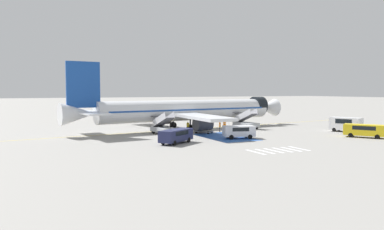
{
  "coord_description": "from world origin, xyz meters",
  "views": [
    {
      "loc": [
        -27.27,
        -57.5,
        6.66
      ],
      "look_at": [
        -0.62,
        -0.51,
        2.54
      ],
      "focal_mm": 35.0,
      "sensor_mm": 36.0,
      "label": 1
    }
  ],
  "objects_px": {
    "service_van_2": "(239,131)",
    "ground_crew_1": "(220,126)",
    "fuel_tanker": "(112,112)",
    "boarding_stairs_forward": "(246,123)",
    "boarding_stairs_aft": "(163,128)",
    "service_van_3": "(346,123)",
    "ground_crew_2": "(225,124)",
    "baggage_cart": "(204,132)",
    "ground_crew_0": "(188,126)",
    "service_van_1": "(176,135)",
    "service_van_0": "(365,130)",
    "airliner": "(186,110)"
  },
  "relations": [
    {
      "from": "boarding_stairs_aft",
      "to": "boarding_stairs_forward",
      "type": "bearing_deg",
      "value": -0.0
    },
    {
      "from": "airliner",
      "to": "service_van_3",
      "type": "distance_m",
      "value": 26.2
    },
    {
      "from": "fuel_tanker",
      "to": "service_van_3",
      "type": "xyz_separation_m",
      "value": [
        28.88,
        -39.01,
        -0.5
      ]
    },
    {
      "from": "fuel_tanker",
      "to": "ground_crew_2",
      "type": "relative_size",
      "value": 5.97
    },
    {
      "from": "boarding_stairs_forward",
      "to": "ground_crew_1",
      "type": "distance_m",
      "value": 7.62
    },
    {
      "from": "service_van_2",
      "to": "service_van_3",
      "type": "height_order",
      "value": "service_van_3"
    },
    {
      "from": "ground_crew_0",
      "to": "service_van_2",
      "type": "bearing_deg",
      "value": -49.03
    },
    {
      "from": "service_van_2",
      "to": "ground_crew_0",
      "type": "distance_m",
      "value": 10.91
    },
    {
      "from": "boarding_stairs_forward",
      "to": "boarding_stairs_aft",
      "type": "distance_m",
      "value": 16.37
    },
    {
      "from": "boarding_stairs_aft",
      "to": "service_van_3",
      "type": "height_order",
      "value": "boarding_stairs_aft"
    },
    {
      "from": "service_van_1",
      "to": "service_van_2",
      "type": "bearing_deg",
      "value": -119.22
    },
    {
      "from": "service_van_0",
      "to": "service_van_1",
      "type": "height_order",
      "value": "service_van_0"
    },
    {
      "from": "fuel_tanker",
      "to": "airliner",
      "type": "bearing_deg",
      "value": -64.07
    },
    {
      "from": "service_van_3",
      "to": "ground_crew_0",
      "type": "distance_m",
      "value": 25.45
    },
    {
      "from": "boarding_stairs_forward",
      "to": "service_van_0",
      "type": "bearing_deg",
      "value": -72.89
    },
    {
      "from": "service_van_3",
      "to": "ground_crew_2",
      "type": "bearing_deg",
      "value": 124.84
    },
    {
      "from": "service_van_1",
      "to": "baggage_cart",
      "type": "height_order",
      "value": "service_van_1"
    },
    {
      "from": "boarding_stairs_forward",
      "to": "baggage_cart",
      "type": "distance_m",
      "value": 10.65
    },
    {
      "from": "service_van_2",
      "to": "ground_crew_1",
      "type": "xyz_separation_m",
      "value": [
        1.53,
        8.1,
        -0.06
      ]
    },
    {
      "from": "service_van_0",
      "to": "baggage_cart",
      "type": "bearing_deg",
      "value": -70.84
    },
    {
      "from": "boarding_stairs_forward",
      "to": "boarding_stairs_aft",
      "type": "relative_size",
      "value": 1.0
    },
    {
      "from": "airliner",
      "to": "ground_crew_0",
      "type": "xyz_separation_m",
      "value": [
        -1.35,
        -3.76,
        -2.3
      ]
    },
    {
      "from": "service_van_2",
      "to": "boarding_stairs_aft",
      "type": "bearing_deg",
      "value": 56.19
    },
    {
      "from": "fuel_tanker",
      "to": "ground_crew_1",
      "type": "relative_size",
      "value": 5.6
    },
    {
      "from": "service_van_2",
      "to": "ground_crew_2",
      "type": "height_order",
      "value": "service_van_2"
    },
    {
      "from": "boarding_stairs_aft",
      "to": "service_van_1",
      "type": "bearing_deg",
      "value": -108.9
    },
    {
      "from": "ground_crew_0",
      "to": "boarding_stairs_aft",
      "type": "bearing_deg",
      "value": -139.21
    },
    {
      "from": "fuel_tanker",
      "to": "ground_crew_2",
      "type": "distance_m",
      "value": 30.96
    },
    {
      "from": "ground_crew_2",
      "to": "baggage_cart",
      "type": "bearing_deg",
      "value": -87.29
    },
    {
      "from": "service_van_2",
      "to": "service_van_3",
      "type": "distance_m",
      "value": 20.01
    },
    {
      "from": "ground_crew_2",
      "to": "service_van_2",
      "type": "bearing_deg",
      "value": -44.07
    },
    {
      "from": "boarding_stairs_aft",
      "to": "service_van_0",
      "type": "xyz_separation_m",
      "value": [
        24.39,
        -15.94,
        0.21
      ]
    },
    {
      "from": "service_van_2",
      "to": "ground_crew_0",
      "type": "height_order",
      "value": "service_van_2"
    },
    {
      "from": "airliner",
      "to": "fuel_tanker",
      "type": "height_order",
      "value": "airliner"
    },
    {
      "from": "fuel_tanker",
      "to": "ground_crew_0",
      "type": "distance_m",
      "value": 28.81
    },
    {
      "from": "baggage_cart",
      "to": "ground_crew_2",
      "type": "bearing_deg",
      "value": 170.71
    },
    {
      "from": "airliner",
      "to": "ground_crew_2",
      "type": "distance_m",
      "value": 7.02
    },
    {
      "from": "boarding_stairs_forward",
      "to": "service_van_3",
      "type": "height_order",
      "value": "boarding_stairs_forward"
    },
    {
      "from": "service_van_0",
      "to": "baggage_cart",
      "type": "xyz_separation_m",
      "value": [
        -18.19,
        14.52,
        -0.88
      ]
    },
    {
      "from": "ground_crew_0",
      "to": "service_van_3",
      "type": "bearing_deg",
      "value": -0.3
    },
    {
      "from": "ground_crew_0",
      "to": "ground_crew_2",
      "type": "distance_m",
      "value": 6.76
    },
    {
      "from": "baggage_cart",
      "to": "ground_crew_1",
      "type": "xyz_separation_m",
      "value": [
        3.08,
        0.39,
        0.76
      ]
    },
    {
      "from": "airliner",
      "to": "service_van_2",
      "type": "relative_size",
      "value": 9.01
    },
    {
      "from": "service_van_3",
      "to": "ground_crew_1",
      "type": "bearing_deg",
      "value": 133.73
    },
    {
      "from": "baggage_cart",
      "to": "ground_crew_0",
      "type": "bearing_deg",
      "value": -98.23
    },
    {
      "from": "boarding_stairs_forward",
      "to": "fuel_tanker",
      "type": "bearing_deg",
      "value": 115.04
    },
    {
      "from": "service_van_0",
      "to": "service_van_3",
      "type": "bearing_deg",
      "value": -149.73
    },
    {
      "from": "service_van_2",
      "to": "baggage_cart",
      "type": "xyz_separation_m",
      "value": [
        -1.55,
        7.71,
        -0.82
      ]
    },
    {
      "from": "boarding_stairs_aft",
      "to": "fuel_tanker",
      "type": "relative_size",
      "value": 0.55
    },
    {
      "from": "fuel_tanker",
      "to": "ground_crew_0",
      "type": "height_order",
      "value": "fuel_tanker"
    }
  ]
}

